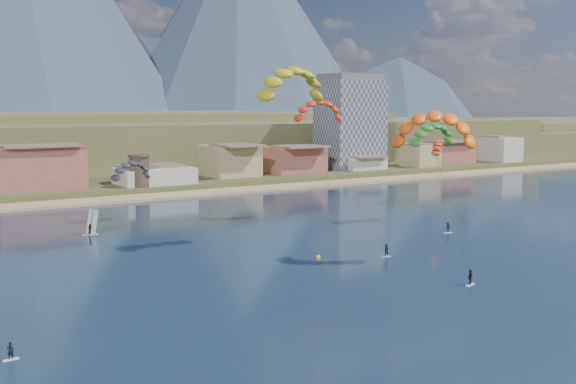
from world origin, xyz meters
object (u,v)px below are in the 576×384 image
(windsurfer, at_px, (91,227))
(kitesurfer_green, at_px, (433,132))
(buoy, at_px, (318,257))
(kitesurfer_orange, at_px, (434,124))
(watchtower, at_px, (139,171))
(kitesurfer_yellow, at_px, (292,79))
(apartment_tower, at_px, (350,122))

(windsurfer, bearing_deg, kitesurfer_green, -20.52)
(buoy, bearing_deg, kitesurfer_orange, -40.13)
(kitesurfer_orange, distance_m, windsurfer, 64.21)
(watchtower, bearing_deg, windsurfer, -118.61)
(kitesurfer_yellow, xyz_separation_m, kitesurfer_orange, (12.17, -19.93, -6.84))
(kitesurfer_yellow, xyz_separation_m, buoy, (-0.86, -8.95, -27.48))
(kitesurfer_green, bearing_deg, apartment_tower, 62.43)
(apartment_tower, height_order, watchtower, apartment_tower)
(watchtower, relative_size, kitesurfer_yellow, 0.27)
(apartment_tower, distance_m, kitesurfer_yellow, 122.86)
(watchtower, height_order, kitesurfer_green, kitesurfer_green)
(kitesurfer_yellow, relative_size, kitesurfer_orange, 1.28)
(watchtower, bearing_deg, buoy, -91.50)
(watchtower, relative_size, windsurfer, 1.84)
(watchtower, distance_m, kitesurfer_orange, 99.08)
(apartment_tower, relative_size, buoy, 45.69)
(kitesurfer_yellow, height_order, buoy, kitesurfer_yellow)
(windsurfer, bearing_deg, kitesurfer_orange, -52.25)
(kitesurfer_orange, bearing_deg, watchtower, 96.30)
(kitesurfer_green, distance_m, windsurfer, 68.04)
(watchtower, bearing_deg, apartment_tower, 9.93)
(kitesurfer_orange, bearing_deg, kitesurfer_yellow, 121.40)
(kitesurfer_green, bearing_deg, watchtower, 115.90)
(apartment_tower, distance_m, kitesurfer_green, 97.17)
(apartment_tower, relative_size, watchtower, 3.72)
(windsurfer, bearing_deg, kitesurfer_yellow, -48.36)
(windsurfer, distance_m, buoy, 44.75)
(watchtower, height_order, buoy, watchtower)
(kitesurfer_yellow, xyz_separation_m, windsurfer, (-25.33, 28.49, -26.12))
(windsurfer, relative_size, buoy, 6.68)
(buoy, bearing_deg, apartment_tower, 50.69)
(kitesurfer_yellow, bearing_deg, kitesurfer_orange, -58.60)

